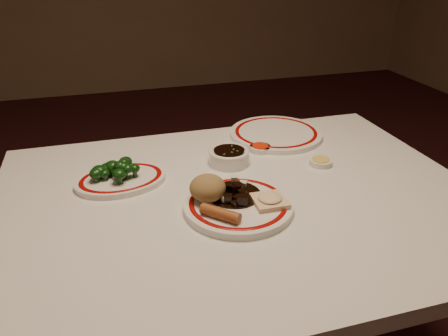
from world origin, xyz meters
TOP-DOWN VIEW (x-y plane):
  - dining_table at (0.00, 0.00)m, footprint 1.20×0.90m
  - main_plate at (-0.02, -0.06)m, footprint 0.33×0.33m
  - rice_mound at (-0.09, -0.02)m, footprint 0.09×0.09m
  - spring_roll at (-0.08, -0.11)m, footprint 0.08×0.08m
  - fried_wonton at (0.04, -0.08)m, footprint 0.08×0.08m
  - stirfry_heap at (-0.03, -0.03)m, footprint 0.13×0.13m
  - broccoli_plate at (-0.28, 0.15)m, footprint 0.26×0.23m
  - broccoli_pile at (-0.29, 0.15)m, footprint 0.13×0.11m
  - soy_bowl at (0.02, 0.18)m, footprint 0.11×0.11m
  - sweet_sour_dish at (0.14, 0.23)m, footprint 0.06×0.06m
  - mustard_dish at (0.27, 0.10)m, footprint 0.06×0.06m
  - far_plate at (0.23, 0.33)m, footprint 0.35×0.35m

SIDE VIEW (x-z plane):
  - dining_table at x=0.00m, z-range 0.28..1.03m
  - sweet_sour_dish at x=0.14m, z-range 0.75..0.77m
  - mustard_dish at x=0.27m, z-range 0.75..0.77m
  - broccoli_plate at x=-0.28m, z-range 0.75..0.77m
  - far_plate at x=0.23m, z-range 0.75..0.77m
  - main_plate at x=-0.02m, z-range 0.75..0.77m
  - soy_bowl at x=0.02m, z-range 0.75..0.79m
  - fried_wonton at x=0.04m, z-range 0.77..0.79m
  - stirfry_heap at x=-0.03m, z-range 0.76..0.79m
  - spring_roll at x=-0.08m, z-range 0.77..0.79m
  - broccoli_pile at x=-0.29m, z-range 0.77..0.81m
  - rice_mound at x=-0.09m, z-range 0.77..0.83m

